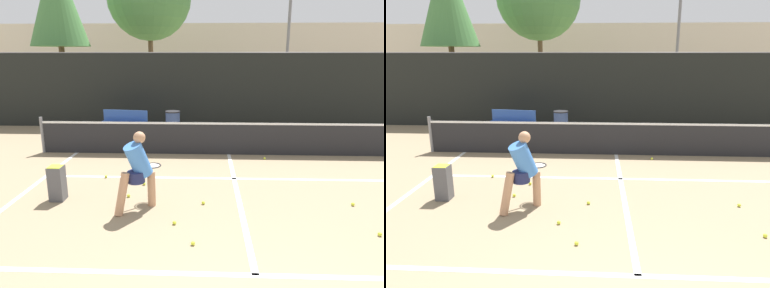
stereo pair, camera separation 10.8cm
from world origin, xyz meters
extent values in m
cube|color=white|center=(0.00, 1.93, 0.00)|extent=(11.00, 0.10, 0.01)
cube|color=white|center=(0.00, 5.58, 0.00)|extent=(8.25, 0.10, 0.01)
cube|color=white|center=(0.00, 4.76, 0.00)|extent=(0.10, 5.66, 0.01)
cube|color=white|center=(-4.51, 4.76, 0.00)|extent=(0.10, 6.66, 0.01)
cylinder|color=slate|center=(-5.50, 7.59, 0.53)|extent=(0.09, 0.09, 1.07)
cube|color=#232326|center=(0.00, 7.59, 0.47)|extent=(11.00, 0.02, 0.95)
cube|color=white|center=(0.00, 7.59, 0.92)|extent=(11.00, 0.03, 0.06)
cube|color=black|center=(0.00, 11.42, 1.44)|extent=(24.00, 0.06, 2.88)
cylinder|color=slate|center=(0.00, 11.42, 2.90)|extent=(24.00, 0.04, 0.04)
cylinder|color=tan|center=(-1.71, 4.05, 0.35)|extent=(0.15, 0.15, 0.69)
cylinder|color=tan|center=(-2.18, 3.65, 0.39)|extent=(0.35, 0.33, 0.80)
cylinder|color=#1E234C|center=(-1.95, 3.84, 0.66)|extent=(0.32, 0.32, 0.21)
cylinder|color=#3F7ACC|center=(-1.91, 3.88, 0.97)|extent=(0.53, 0.48, 0.76)
sphere|color=tan|center=(-1.88, 3.90, 1.39)|extent=(0.22, 0.22, 0.22)
cylinder|color=#262628|center=(-1.96, 4.16, 0.71)|extent=(0.25, 0.22, 0.03)
torus|color=#262628|center=(-1.73, 4.36, 0.71)|extent=(0.48, 0.48, 0.02)
cylinder|color=beige|center=(-1.73, 4.36, 0.71)|extent=(0.37, 0.37, 0.01)
sphere|color=#D1E033|center=(-3.04, 5.52, 0.03)|extent=(0.07, 0.07, 0.07)
sphere|color=#D1E033|center=(-0.86, 2.64, 0.03)|extent=(0.07, 0.07, 0.07)
sphere|color=#D1E033|center=(0.97, 7.14, 0.03)|extent=(0.07, 0.07, 0.07)
sphere|color=#D1E033|center=(-1.21, 3.29, 0.03)|extent=(0.07, 0.07, 0.07)
sphere|color=#D1E033|center=(2.14, 3.04, 0.03)|extent=(0.07, 0.07, 0.07)
sphere|color=#D1E033|center=(-2.25, 4.41, 0.03)|extent=(0.07, 0.07, 0.07)
sphere|color=#D1E033|center=(2.18, 4.18, 0.03)|extent=(0.07, 0.07, 0.07)
sphere|color=#D1E033|center=(-0.72, 4.13, 0.03)|extent=(0.07, 0.07, 0.07)
sphere|color=#D1E033|center=(-2.05, 5.09, 0.03)|extent=(0.07, 0.07, 0.07)
cube|color=#4C4C51|center=(-3.63, 4.23, 0.35)|extent=(0.28, 0.28, 0.70)
cube|color=#D1E033|center=(-3.63, 4.23, 0.68)|extent=(0.25, 0.25, 0.06)
cube|color=#2D519E|center=(-3.66, 10.07, 0.44)|extent=(1.72, 0.59, 0.04)
cube|color=#2D519E|center=(-3.64, 10.25, 0.65)|extent=(1.67, 0.27, 0.42)
cube|color=#333338|center=(-4.33, 10.16, 0.22)|extent=(0.06, 0.32, 0.44)
cube|color=#333338|center=(-2.99, 9.98, 0.22)|extent=(0.06, 0.32, 0.44)
cylinder|color=#384C7F|center=(-1.88, 10.08, 0.41)|extent=(0.51, 0.51, 0.82)
cylinder|color=black|center=(-1.88, 10.08, 0.84)|extent=(0.53, 0.53, 0.04)
cube|color=#B7B7BC|center=(-3.40, 15.64, 0.43)|extent=(1.73, 4.38, 0.87)
cube|color=#1E2328|center=(-3.40, 15.42, 1.16)|extent=(1.46, 2.63, 0.58)
cylinder|color=black|center=(-2.62, 17.04, 0.30)|extent=(0.18, 0.60, 0.60)
cylinder|color=black|center=(-2.62, 14.24, 0.30)|extent=(0.18, 0.60, 0.60)
cylinder|color=slate|center=(3.82, 17.90, 3.97)|extent=(0.16, 0.16, 7.93)
cylinder|color=brown|center=(-7.98, 15.53, 1.61)|extent=(0.28, 0.28, 3.22)
cylinder|color=brown|center=(-3.89, 18.25, 2.13)|extent=(0.28, 0.28, 4.27)
cube|color=beige|center=(0.00, 26.54, 2.56)|extent=(36.00, 2.40, 5.12)
camera|label=1|loc=(-0.68, -2.04, 2.85)|focal=32.00mm
camera|label=2|loc=(-0.58, -2.03, 2.85)|focal=32.00mm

